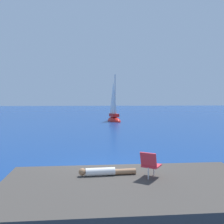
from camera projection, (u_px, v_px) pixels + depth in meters
ground_plane at (107, 171)px, 10.85m from camera, size 160.00×160.00×0.00m
shore_ledge at (131, 196)px, 7.11m from camera, size 7.44×4.11×0.75m
boulder_seaward at (33, 189)px, 8.73m from camera, size 1.62×1.59×0.74m
boulder_inland at (154, 183)px, 9.27m from camera, size 1.46×1.64×0.87m
sailboat_near at (114, 119)px, 32.80m from camera, size 2.17×3.66×6.60m
person_sunbather at (105, 172)px, 7.77m from camera, size 1.76×0.33×0.25m
beach_chair at (150, 163)px, 7.49m from camera, size 0.73×0.76×0.80m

